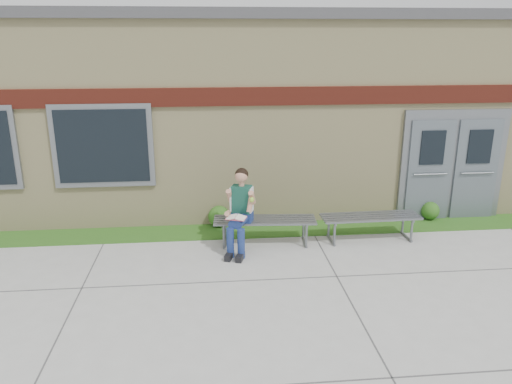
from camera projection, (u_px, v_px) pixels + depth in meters
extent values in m
plane|color=#9E9E99|center=(280.00, 295.00, 7.45)|extent=(80.00, 80.00, 0.00)
cube|color=#134914|center=(261.00, 230.00, 9.92)|extent=(16.00, 0.80, 0.02)
cube|color=beige|center=(247.00, 107.00, 12.55)|extent=(16.00, 6.00, 4.00)
cube|color=#3F3F42|center=(247.00, 18.00, 11.92)|extent=(16.20, 6.20, 0.20)
cube|color=maroon|center=(260.00, 96.00, 9.50)|extent=(16.00, 0.06, 0.35)
cube|color=slate|center=(103.00, 146.00, 9.48)|extent=(1.90, 0.08, 1.60)
cube|color=black|center=(103.00, 146.00, 9.44)|extent=(1.70, 0.04, 1.40)
cube|color=slate|center=(452.00, 165.00, 10.29)|extent=(2.20, 0.08, 2.30)
cube|color=#535C64|center=(429.00, 171.00, 10.22)|extent=(0.92, 0.06, 2.10)
cube|color=#535C64|center=(476.00, 170.00, 10.32)|extent=(0.92, 0.06, 2.10)
cube|color=slate|center=(265.00, 220.00, 9.17)|extent=(1.90, 0.65, 0.04)
cube|color=slate|center=(224.00, 234.00, 9.17)|extent=(0.08, 0.52, 0.43)
cube|color=slate|center=(304.00, 231.00, 9.31)|extent=(0.08, 0.52, 0.43)
cube|color=slate|center=(371.00, 217.00, 9.35)|extent=(1.86, 0.55, 0.04)
cube|color=slate|center=(331.00, 230.00, 9.36)|extent=(0.06, 0.51, 0.42)
cube|color=slate|center=(407.00, 228.00, 9.50)|extent=(0.06, 0.51, 0.42)
cube|color=navy|center=(242.00, 216.00, 9.05)|extent=(0.43, 0.36, 0.17)
cube|color=#103D31|center=(242.00, 199.00, 8.93)|extent=(0.40, 0.32, 0.50)
sphere|color=tan|center=(241.00, 176.00, 8.79)|extent=(0.29, 0.29, 0.23)
sphere|color=black|center=(242.00, 175.00, 8.80)|extent=(0.30, 0.30, 0.24)
cylinder|color=navy|center=(233.00, 220.00, 8.80)|extent=(0.30, 0.48, 0.16)
cylinder|color=navy|center=(244.00, 221.00, 8.76)|extent=(0.30, 0.48, 0.16)
cylinder|color=navy|center=(230.00, 243.00, 8.65)|extent=(0.13, 0.13, 0.54)
cylinder|color=navy|center=(241.00, 244.00, 8.61)|extent=(0.13, 0.13, 0.54)
cube|color=black|center=(229.00, 256.00, 8.65)|extent=(0.19, 0.30, 0.11)
cube|color=black|center=(240.00, 257.00, 8.60)|extent=(0.19, 0.30, 0.11)
cylinder|color=tan|center=(230.00, 196.00, 8.89)|extent=(0.17, 0.26, 0.29)
cylinder|color=tan|center=(252.00, 198.00, 8.80)|extent=(0.17, 0.26, 0.29)
cube|color=white|center=(236.00, 217.00, 8.63)|extent=(0.39, 0.33, 0.02)
cube|color=#CB4C60|center=(236.00, 218.00, 8.63)|extent=(0.40, 0.34, 0.01)
sphere|color=#90C634|center=(252.00, 200.00, 8.65)|extent=(0.09, 0.09, 0.09)
sphere|color=#134914|center=(219.00, 216.00, 10.01)|extent=(0.43, 0.43, 0.43)
sphere|color=#134914|center=(430.00, 211.00, 10.43)|extent=(0.38, 0.38, 0.38)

